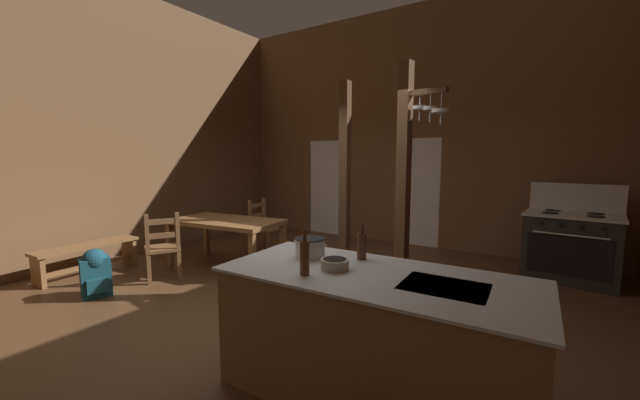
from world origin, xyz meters
name	(u,v)px	position (x,y,z in m)	size (l,w,h in m)	color
ground_plane	(291,304)	(0.00, 0.00, -0.05)	(7.97, 7.81, 0.10)	brown
wall_back	(402,129)	(0.00, 3.58, 2.25)	(7.97, 0.14, 4.49)	brown
wall_left	(115,124)	(-3.65, 0.00, 2.25)	(0.14, 7.81, 4.49)	brown
glazed_door_back_left	(329,188)	(-1.61, 3.50, 1.02)	(1.00, 0.01, 2.05)	white
glazed_panel_back_right	(417,192)	(0.36, 3.50, 1.02)	(0.84, 0.01, 2.05)	white
kitchen_island	(373,335)	(1.54, -1.06, 0.45)	(2.19, 1.03, 0.90)	brown
stove_range	(570,246)	(2.79, 2.70, 0.48)	(1.20, 0.90, 1.32)	#262626
support_post_with_pot_rack	(406,171)	(1.00, 1.03, 1.52)	(0.64, 0.26, 2.84)	brown
support_post_center	(345,175)	(-0.20, 1.64, 1.42)	(0.14, 0.14, 2.84)	brown
dining_table	(226,225)	(-1.68, 0.54, 0.65)	(1.79, 1.08, 0.74)	brown
ladderback_chair_near_window	(263,227)	(-1.76, 1.49, 0.45)	(0.46, 0.46, 0.95)	brown
ladderback_chair_by_post	(163,248)	(-1.96, -0.37, 0.45)	(0.60, 0.60, 0.95)	brown
bench_along_left_wall	(88,254)	(-3.09, -0.82, 0.30)	(0.41, 1.38, 0.44)	brown
backpack	(95,271)	(-2.08, -1.19, 0.31)	(0.36, 0.37, 0.60)	#194756
stockpot_on_counter	(310,247)	(0.92, -0.94, 0.97)	(0.32, 0.25, 0.15)	silver
mixing_bowl_on_counter	(335,264)	(1.25, -1.11, 0.93)	(0.21, 0.21, 0.07)	#B2A893
bottle_tall_on_counter	(305,257)	(1.14, -1.33, 1.02)	(0.07, 0.07, 0.31)	#56331E
bottle_short_on_counter	(362,245)	(1.30, -0.78, 1.01)	(0.07, 0.07, 0.28)	#56331E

